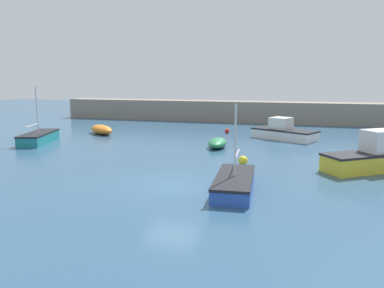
% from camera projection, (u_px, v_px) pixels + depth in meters
% --- Properties ---
extents(ground_plane, '(120.00, 120.00, 0.20)m').
position_uv_depth(ground_plane, '(172.00, 188.00, 17.45)').
color(ground_plane, '#2D5170').
extents(harbor_breakwater, '(44.56, 2.81, 2.35)m').
position_uv_depth(harbor_breakwater, '(247.00, 112.00, 42.90)').
color(harbor_breakwater, gray).
rests_on(harbor_breakwater, ground_plane).
extents(open_tender_yellow, '(3.57, 3.27, 0.81)m').
position_uv_depth(open_tender_yellow, '(102.00, 129.00, 33.65)').
color(open_tender_yellow, orange).
rests_on(open_tender_yellow, ground_plane).
extents(cabin_cruiser_white, '(5.69, 4.71, 2.20)m').
position_uv_depth(cabin_cruiser_white, '(374.00, 157.00, 20.34)').
color(cabin_cruiser_white, yellow).
rests_on(cabin_cruiser_white, ground_plane).
extents(sailboat_twin_hulled, '(1.94, 4.71, 3.88)m').
position_uv_depth(sailboat_twin_hulled, '(234.00, 183.00, 16.69)').
color(sailboat_twin_hulled, '#2D56B7').
rests_on(sailboat_twin_hulled, ground_plane).
extents(motorboat_with_cabin, '(5.60, 4.38, 1.76)m').
position_uv_depth(motorboat_with_cabin, '(284.00, 132.00, 30.86)').
color(motorboat_with_cabin, white).
rests_on(motorboat_with_cabin, ground_plane).
extents(rowboat_blue_near, '(1.49, 3.00, 0.67)m').
position_uv_depth(rowboat_blue_near, '(217.00, 143.00, 27.13)').
color(rowboat_blue_near, '#287A4C').
rests_on(rowboat_blue_near, ground_plane).
extents(sailboat_short_mast, '(2.82, 4.92, 4.36)m').
position_uv_depth(sailboat_short_mast, '(39.00, 137.00, 29.02)').
color(sailboat_short_mast, teal).
rests_on(sailboat_short_mast, ground_plane).
extents(mooring_buoy_yellow, '(0.55, 0.55, 0.55)m').
position_uv_depth(mooring_buoy_yellow, '(243.00, 160.00, 21.61)').
color(mooring_buoy_yellow, yellow).
rests_on(mooring_buoy_yellow, ground_plane).
extents(mooring_buoy_red, '(0.41, 0.41, 0.41)m').
position_uv_depth(mooring_buoy_red, '(227.00, 131.00, 34.22)').
color(mooring_buoy_red, red).
rests_on(mooring_buoy_red, ground_plane).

